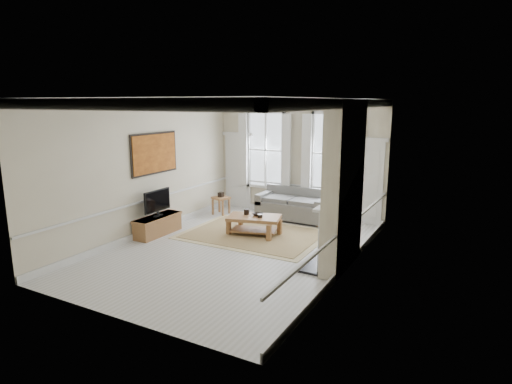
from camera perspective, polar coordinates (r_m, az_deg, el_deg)
The scene contains 23 objects.
floor at distance 9.93m, azimuth -2.77°, elevation -7.71°, with size 7.20×7.20×0.00m, color #B7B5AD.
ceiling at distance 9.35m, azimuth -2.98°, elevation 12.32°, with size 7.20×7.20×0.00m, color white.
back_wall at distance 12.67m, azimuth 5.66°, elevation 4.46°, with size 5.20×5.20×0.00m, color beige.
left_wall at distance 11.06m, azimuth -14.47°, elevation 3.05°, with size 7.20×7.20×0.00m, color beige.
right_wall at distance 8.45m, azimuth 12.36°, elevation 0.50°, with size 7.20×7.20×0.00m, color beige.
window_left at distance 13.04m, azimuth 1.32°, elevation 5.62°, with size 1.26×0.20×2.20m, color #B2BCC6, non-canonical shape.
window_right at distance 12.23m, azimuth 10.14°, elevation 5.01°, with size 1.26×0.20×2.20m, color #B2BCC6, non-canonical shape.
door_left at distance 13.63m, azimuth -2.42°, elevation 2.70°, with size 0.90×0.08×2.30m, color silver.
door_right at distance 12.08m, azimuth 14.52°, elevation 1.13°, with size 0.90×0.08×2.30m, color silver.
painting at distance 11.20m, azimuth -13.37°, elevation 5.03°, with size 0.05×1.66×1.06m, color #C16921.
chimney_breast at distance 8.69m, azimuth 11.62°, elevation 0.84°, with size 0.35×1.70×3.38m, color beige.
hearth at distance 9.28m, azimuth 8.65°, elevation -9.11°, with size 0.55×1.50×0.05m, color black.
fireplace at distance 8.99m, azimuth 9.99°, elevation -5.08°, with size 0.21×1.45×1.33m.
mirror at distance 8.70m, azimuth 10.36°, elevation 3.24°, with size 0.06×1.26×1.06m, color gold.
sofa at distance 12.43m, azimuth 5.09°, elevation -1.90°, with size 2.02×0.98×0.90m.
side_table at distance 12.92m, azimuth -4.70°, elevation -1.12°, with size 0.56×0.56×0.53m.
rug at distance 11.00m, azimuth -0.25°, elevation -5.66°, with size 3.50×2.60×0.02m, color #9C7E50.
coffee_table at distance 10.88m, azimuth -0.25°, elevation -3.66°, with size 1.47×1.10×0.49m.
ceramic_pot_a at distance 11.00m, azimuth -1.27°, elevation -2.67°, with size 0.14×0.14×0.14m, color black.
ceramic_pot_b at distance 10.71m, azimuth 0.55°, elevation -3.21°, with size 0.12×0.12×0.09m, color black.
bowl at distance 10.91m, azimuth 0.23°, elevation -2.99°, with size 0.26×0.26×0.06m, color black.
tv_stand at distance 11.23m, azimuth -12.95°, elevation -4.36°, with size 0.44×1.37×0.49m, color brown.
tv at distance 11.05m, azimuth -13.02°, elevation -1.19°, with size 0.08×0.90×0.68m.
Camera 1 is at (4.88, -7.97, 3.34)m, focal length 30.00 mm.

